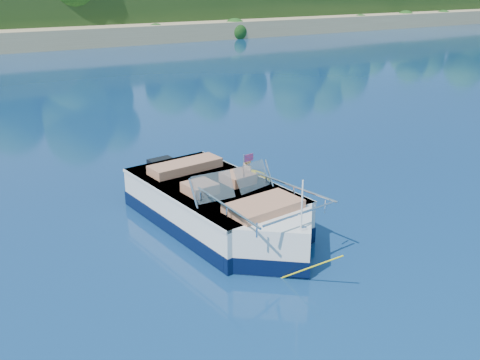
{
  "coord_description": "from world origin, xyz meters",
  "views": [
    {
      "loc": [
        -3.77,
        -8.81,
        5.19
      ],
      "look_at": [
        2.14,
        1.02,
        0.85
      ],
      "focal_mm": 40.0,
      "sensor_mm": 36.0,
      "label": 1
    }
  ],
  "objects": [
    {
      "name": "motorboat",
      "position": [
        1.43,
        0.53,
        0.41
      ],
      "size": [
        2.72,
        6.37,
        2.12
      ],
      "rotation": [
        0.0,
        0.0,
        0.11
      ],
      "color": "white",
      "rests_on": "ground"
    },
    {
      "name": "boy",
      "position": [
        3.21,
        2.47,
        0.0
      ],
      "size": [
        0.32,
        0.71,
        1.4
      ],
      "primitive_type": "imported",
      "rotation": [
        0.0,
        -0.17,
        1.57
      ],
      "color": "tan",
      "rests_on": "ground"
    },
    {
      "name": "ground",
      "position": [
        0.0,
        0.0,
        0.0
      ],
      "size": [
        160.0,
        160.0,
        0.0
      ],
      "primitive_type": "plane",
      "color": "#091C45",
      "rests_on": "ground"
    },
    {
      "name": "tow_tube",
      "position": [
        3.18,
        2.54,
        0.1
      ],
      "size": [
        1.81,
        1.81,
        0.37
      ],
      "rotation": [
        0.0,
        0.0,
        0.36
      ],
      "color": "yellow",
      "rests_on": "ground"
    }
  ]
}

